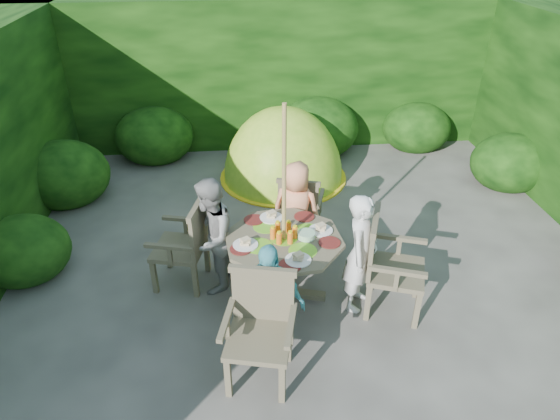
{
  "coord_description": "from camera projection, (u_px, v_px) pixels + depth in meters",
  "views": [
    {
      "loc": [
        -0.87,
        -4.75,
        3.66
      ],
      "look_at": [
        -0.4,
        -0.08,
        0.85
      ],
      "focal_mm": 32.0,
      "sensor_mm": 36.0,
      "label": 1
    }
  ],
  "objects": [
    {
      "name": "ground",
      "position": [
        312.0,
        265.0,
        6.01
      ],
      "size": [
        60.0,
        60.0,
        0.0
      ],
      "primitive_type": "plane",
      "color": "#42403B",
      "rests_on": "ground"
    },
    {
      "name": "garden_chair_right",
      "position": [
        388.0,
        264.0,
        5.1
      ],
      "size": [
        0.74,
        0.79,
        1.06
      ],
      "rotation": [
        0.0,
        0.0,
        1.23
      ],
      "color": "#48412F",
      "rests_on": "ground"
    },
    {
      "name": "parasol_pole",
      "position": [
        284.0,
        209.0,
        5.0
      ],
      "size": [
        0.05,
        0.05,
        2.2
      ],
      "primitive_type": "cylinder",
      "rotation": [
        0.0,
        0.0,
        -0.29
      ],
      "color": "olive",
      "rests_on": "ground"
    },
    {
      "name": "garden_chair_back",
      "position": [
        300.0,
        207.0,
        6.25
      ],
      "size": [
        0.65,
        0.61,
        0.9
      ],
      "rotation": [
        0.0,
        0.0,
        2.84
      ],
      "color": "#48412F",
      "rests_on": "ground"
    },
    {
      "name": "child_right",
      "position": [
        361.0,
        253.0,
        5.1
      ],
      "size": [
        0.5,
        0.58,
        1.33
      ],
      "primitive_type": "imported",
      "rotation": [
        0.0,
        0.0,
        1.1
      ],
      "color": "silver",
      "rests_on": "ground"
    },
    {
      "name": "child_back",
      "position": [
        296.0,
        210.0,
        5.93
      ],
      "size": [
        0.71,
        0.6,
        1.23
      ],
      "primitive_type": "imported",
      "rotation": [
        0.0,
        0.0,
        2.72
      ],
      "color": "#FF9969",
      "rests_on": "ground"
    },
    {
      "name": "child_front",
      "position": [
        268.0,
        299.0,
        4.58
      ],
      "size": [
        0.76,
        0.54,
        1.2
      ],
      "primitive_type": "imported",
      "rotation": [
        0.0,
        0.0,
        -0.39
      ],
      "color": "#54B8C4",
      "rests_on": "ground"
    },
    {
      "name": "child_left",
      "position": [
        211.0,
        236.0,
        5.36
      ],
      "size": [
        0.62,
        0.73,
        1.33
      ],
      "primitive_type": "imported",
      "rotation": [
        0.0,
        0.0,
        -1.77
      ],
      "color": "gray",
      "rests_on": "ground"
    },
    {
      "name": "garden_chair_left",
      "position": [
        186.0,
        243.0,
        5.47
      ],
      "size": [
        0.67,
        0.72,
        1.01
      ],
      "rotation": [
        0.0,
        0.0,
        -1.82
      ],
      "color": "#48412F",
      "rests_on": "ground"
    },
    {
      "name": "garden_chair_front",
      "position": [
        260.0,
        326.0,
        4.37
      ],
      "size": [
        0.71,
        0.66,
        1.01
      ],
      "rotation": [
        0.0,
        0.0,
        -0.23
      ],
      "color": "#48412F",
      "rests_on": "ground"
    },
    {
      "name": "patio_table",
      "position": [
        284.0,
        247.0,
        5.24
      ],
      "size": [
        1.6,
        1.6,
        0.89
      ],
      "rotation": [
        0.0,
        0.0,
        -0.29
      ],
      "color": "#48412F",
      "rests_on": "ground"
    },
    {
      "name": "dome_tent",
      "position": [
        283.0,
        177.0,
        8.01
      ],
      "size": [
        2.15,
        2.15,
        2.3
      ],
      "rotation": [
        0.0,
        0.0,
        0.15
      ],
      "color": "#82BC24",
      "rests_on": "ground"
    },
    {
      "name": "hedge_enclosure",
      "position": [
        299.0,
        127.0,
        6.51
      ],
      "size": [
        9.0,
        9.0,
        2.5
      ],
      "color": "black",
      "rests_on": "ground"
    }
  ]
}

